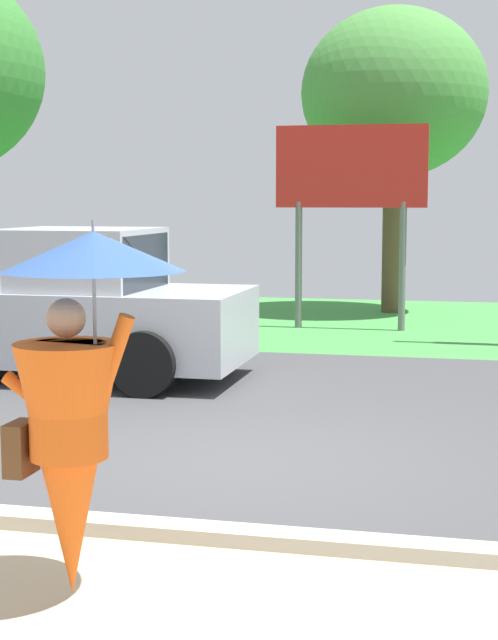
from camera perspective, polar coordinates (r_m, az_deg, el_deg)
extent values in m
cube|color=#424244|center=(10.51, 1.79, -5.60)|extent=(40.00, 8.00, 0.10)
cube|color=#419142|center=(18.32, 6.68, -0.24)|extent=(40.00, 8.00, 0.10)
cube|color=#B2AD9E|center=(6.75, -5.00, -11.98)|extent=(40.00, 0.24, 0.10)
cone|color=#E55B19|center=(5.70, -10.33, -8.56)|extent=(0.60, 0.60, 1.45)
cylinder|color=#E55B19|center=(5.60, -10.42, -4.61)|extent=(0.44, 0.44, 0.65)
sphere|color=tan|center=(5.53, -10.52, 0.12)|extent=(0.22, 0.22, 0.22)
cylinder|color=#E55B19|center=(5.45, -7.78, -1.95)|extent=(0.24, 0.09, 0.45)
cylinder|color=#E55B19|center=(5.72, -12.74, -4.09)|extent=(0.29, 0.08, 0.24)
cylinder|color=gray|center=(5.46, -8.91, 0.43)|extent=(0.02, 0.02, 0.75)
cone|color=#33569E|center=(5.43, -8.98, 3.95)|extent=(1.00, 1.00, 0.22)
cylinder|color=gray|center=(5.43, -9.00, 5.21)|extent=(0.02, 0.02, 0.10)
cube|color=black|center=(5.75, -13.00, -3.06)|extent=(0.02, 0.11, 0.16)
cube|color=brown|center=(5.73, -13.05, -7.24)|extent=(0.12, 0.24, 0.30)
cube|color=#ADB2BA|center=(12.81, -11.82, -0.15)|extent=(5.20, 2.00, 0.90)
cube|color=#ADB2BA|center=(12.54, -9.83, 3.18)|extent=(1.80, 1.84, 0.90)
cube|color=#2D3842|center=(12.24, -6.15, 3.15)|extent=(0.10, 1.70, 0.77)
cylinder|color=black|center=(13.19, -3.23, -1.13)|extent=(0.76, 0.28, 0.76)
cylinder|color=black|center=(11.31, -6.07, -2.52)|extent=(0.76, 0.28, 0.76)
cylinder|color=slate|center=(17.26, 2.88, 3.19)|extent=(0.12, 0.12, 2.20)
cylinder|color=slate|center=(17.04, 8.86, 3.07)|extent=(0.12, 0.12, 2.20)
cube|color=red|center=(17.10, 5.92, 8.83)|extent=(2.60, 0.10, 1.40)
cylinder|color=brown|center=(19.81, 8.23, 4.99)|extent=(0.36, 0.36, 3.15)
ellipsoid|color=#478C3D|center=(19.90, 8.37, 12.86)|extent=(3.61, 3.61, 3.29)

